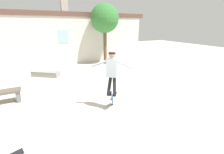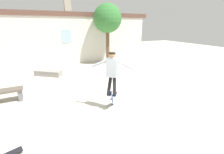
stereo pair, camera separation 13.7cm
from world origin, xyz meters
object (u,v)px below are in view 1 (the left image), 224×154
object	(u,v)px
skater	(112,70)
skate_ledge	(46,74)
tree_right	(105,19)
skateboard_flipping	(112,99)

from	to	relation	value
skater	skate_ledge	bearing A→B (deg)	60.29
tree_right	skater	xyz separation A→B (m)	(-2.39, -6.28, -1.79)
skate_ledge	skateboard_flipping	xyz separation A→B (m)	(1.98, -4.76, 0.18)
tree_right	skater	world-z (taller)	tree_right
skate_ledge	skater	bearing A→B (deg)	-32.58
tree_right	skate_ledge	bearing A→B (deg)	-161.65
tree_right	skateboard_flipping	xyz separation A→B (m)	(-2.35, -6.20, -2.88)
tree_right	skateboard_flipping	distance (m)	7.23
skater	tree_right	bearing A→B (deg)	17.71
tree_right	skateboard_flipping	bearing A→B (deg)	-110.74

